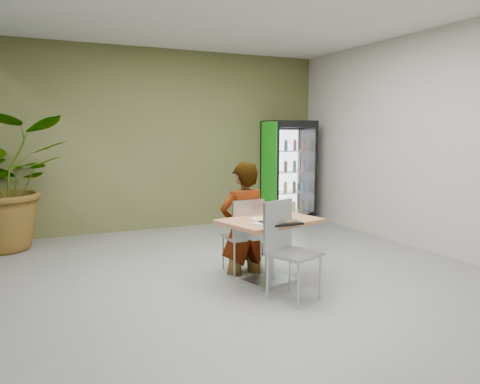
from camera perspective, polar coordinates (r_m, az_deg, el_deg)
name	(u,v)px	position (r m, az deg, el deg)	size (l,w,h in m)	color
ground	(253,283)	(5.54, 1.57, -11.00)	(7.00, 7.00, 0.00)	gray
room_envelope	(253,145)	(5.26, 1.63, 5.78)	(6.00, 7.00, 3.20)	beige
dining_table	(270,237)	(5.41, 3.65, -5.54)	(1.22, 0.98, 0.75)	#A06444
chair_far	(245,230)	(5.75, 0.62, -4.66)	(0.41, 0.42, 0.93)	#A6A9AB
chair_near	(286,242)	(4.94, 5.62, -6.04)	(0.60, 0.60, 1.03)	#A6A9AB
seated_woman	(243,230)	(5.79, 0.41, -4.61)	(0.62, 0.40, 1.69)	black
pizza_plate	(263,218)	(5.34, 2.82, -3.20)	(0.36, 0.30, 0.03)	silver
soda_cup	(281,210)	(5.46, 5.00, -2.25)	(0.10, 0.10, 0.18)	silver
napkin_stack	(261,224)	(5.06, 2.57, -3.88)	(0.14, 0.14, 0.02)	silver
cafeteria_tray	(280,223)	(5.11, 4.94, -3.76)	(0.41, 0.30, 0.02)	black
beverage_fridge	(289,172)	(9.13, 5.95, 2.49)	(0.92, 0.72, 1.96)	black
potted_plant	(3,183)	(7.74, -26.95, 1.02)	(1.80, 1.55, 2.00)	#28652A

